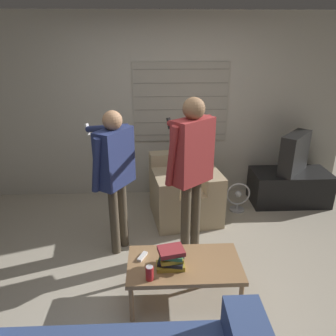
{
  "coord_description": "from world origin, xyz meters",
  "views": [
    {
      "loc": [
        -0.15,
        -2.54,
        2.26
      ],
      "look_at": [
        -0.01,
        0.52,
        1.0
      ],
      "focal_mm": 35.0,
      "sensor_mm": 36.0,
      "label": 1
    }
  ],
  "objects": [
    {
      "name": "spare_remote",
      "position": [
        -0.27,
        -0.12,
        0.41
      ],
      "size": [
        0.09,
        0.13,
        0.02
      ],
      "rotation": [
        0.0,
        0.0,
        -0.46
      ],
      "color": "white",
      "rests_on": "coffee_table"
    },
    {
      "name": "ground_plane",
      "position": [
        0.0,
        0.0,
        0.0
      ],
      "size": [
        16.0,
        16.0,
        0.0
      ],
      "primitive_type": "plane",
      "color": "#B2A893"
    },
    {
      "name": "tv",
      "position": [
        1.77,
        1.6,
        0.75
      ],
      "size": [
        0.56,
        0.59,
        0.56
      ],
      "rotation": [
        0.0,
        0.0,
        3.97
      ],
      "color": "black",
      "rests_on": "tv_stand"
    },
    {
      "name": "floor_fan",
      "position": [
        0.98,
        1.39,
        0.2
      ],
      "size": [
        0.33,
        0.2,
        0.41
      ],
      "color": "#A8A8AD",
      "rests_on": "ground_plane"
    },
    {
      "name": "book_stack",
      "position": [
        -0.02,
        -0.27,
        0.49
      ],
      "size": [
        0.25,
        0.21,
        0.18
      ],
      "color": "gold",
      "rests_on": "coffee_table"
    },
    {
      "name": "coffee_table",
      "position": [
        0.1,
        -0.21,
        0.36
      ],
      "size": [
        1.0,
        0.54,
        0.4
      ],
      "color": "#9E754C",
      "rests_on": "ground_plane"
    },
    {
      "name": "tv_stand",
      "position": [
        1.77,
        1.6,
        0.23
      ],
      "size": [
        1.08,
        0.54,
        0.47
      ],
      "color": "black",
      "rests_on": "ground_plane"
    },
    {
      "name": "wall_back",
      "position": [
        0.01,
        2.03,
        1.28
      ],
      "size": [
        5.2,
        0.08,
        2.55
      ],
      "color": "#BCB7A8",
      "rests_on": "ground_plane"
    },
    {
      "name": "person_right_standing",
      "position": [
        0.22,
        0.47,
        1.1
      ],
      "size": [
        0.52,
        0.86,
        1.73
      ],
      "rotation": [
        0.0,
        0.0,
        0.69
      ],
      "color": "#4C4233",
      "rests_on": "ground_plane"
    },
    {
      "name": "soda_can",
      "position": [
        -0.2,
        -0.41,
        0.46
      ],
      "size": [
        0.07,
        0.07,
        0.13
      ],
      "color": "red",
      "rests_on": "coffee_table"
    },
    {
      "name": "armchair_beige",
      "position": [
        0.24,
        1.28,
        0.34
      ],
      "size": [
        0.94,
        0.9,
        0.82
      ],
      "rotation": [
        0.0,
        0.0,
        3.3
      ],
      "color": "tan",
      "rests_on": "ground_plane"
    },
    {
      "name": "person_left_standing",
      "position": [
        -0.56,
        0.59,
        1.0
      ],
      "size": [
        0.58,
        0.77,
        1.58
      ],
      "rotation": [
        0.0,
        0.0,
        1.01
      ],
      "color": "#4C4233",
      "rests_on": "ground_plane"
    }
  ]
}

